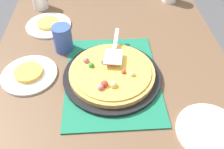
# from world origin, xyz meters

# --- Properties ---
(dining_table) EXTENTS (1.40, 1.00, 0.75)m
(dining_table) POSITION_xyz_m (0.00, 0.00, 0.64)
(dining_table) COLOR brown
(dining_table) RESTS_ON ground_plane
(placemat) EXTENTS (0.48, 0.36, 0.01)m
(placemat) POSITION_xyz_m (0.00, 0.00, 0.75)
(placemat) COLOR #196B4C
(placemat) RESTS_ON dining_table
(pizza_pan) EXTENTS (0.38, 0.38, 0.01)m
(pizza_pan) POSITION_xyz_m (0.00, 0.00, 0.76)
(pizza_pan) COLOR black
(pizza_pan) RESTS_ON placemat
(pizza) EXTENTS (0.33, 0.33, 0.05)m
(pizza) POSITION_xyz_m (0.00, -0.00, 0.78)
(pizza) COLOR tan
(pizza) RESTS_ON pizza_pan
(plate_near_left) EXTENTS (0.22, 0.22, 0.01)m
(plate_near_left) POSITION_xyz_m (-0.03, -0.33, 0.76)
(plate_near_left) COLOR white
(plate_near_left) RESTS_ON dining_table
(plate_far_right) EXTENTS (0.22, 0.22, 0.01)m
(plate_far_right) POSITION_xyz_m (-0.37, -0.29, 0.76)
(plate_far_right) COLOR white
(plate_far_right) RESTS_ON dining_table
(plate_side) EXTENTS (0.22, 0.22, 0.01)m
(plate_side) POSITION_xyz_m (0.26, 0.30, 0.76)
(plate_side) COLOR white
(plate_side) RESTS_ON dining_table
(served_slice_left) EXTENTS (0.11, 0.11, 0.02)m
(served_slice_left) POSITION_xyz_m (-0.03, -0.33, 0.77)
(served_slice_left) COLOR gold
(served_slice_left) RESTS_ON plate_near_left
(served_slice_right) EXTENTS (0.11, 0.11, 0.02)m
(served_slice_right) POSITION_xyz_m (-0.37, -0.29, 0.77)
(served_slice_right) COLOR #EAB747
(served_slice_right) RESTS_ON plate_far_right
(cup_far) EXTENTS (0.08, 0.08, 0.12)m
(cup_far) POSITION_xyz_m (-0.19, -0.20, 0.81)
(cup_far) COLOR #3351AD
(cup_far) RESTS_ON dining_table
(pizza_server) EXTENTS (0.23, 0.08, 0.01)m
(pizza_server) POSITION_xyz_m (-0.10, 0.02, 0.82)
(pizza_server) COLOR silver
(pizza_server) RESTS_ON pizza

